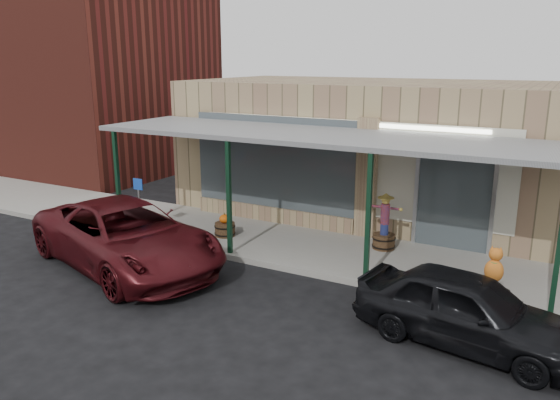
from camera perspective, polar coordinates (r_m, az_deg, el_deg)
The scene contains 10 objects.
ground at distance 11.38m, azimuth -3.62°, elevation -11.00°, with size 120.00×120.00×0.00m, color black.
sidewalk at distance 14.29m, azimuth 4.10°, elevation -5.21°, with size 40.00×3.20×0.15m, color gray.
storefront at distance 17.92m, azimuth 10.33°, elevation 5.35°, with size 12.00×6.25×4.20m.
awning at distance 13.54m, azimuth 4.26°, elevation 6.50°, with size 12.00×3.00×3.04m.
block_buildings_near at distance 18.23m, azimuth 17.72°, elevation 10.35°, with size 61.00×8.00×8.00m.
barrel_scarecrow at distance 14.23m, azimuth 10.84°, elevation -3.10°, with size 0.89×0.67×1.47m.
barrel_pumpkin at distance 15.11m, azimuth -5.78°, elevation -2.89°, with size 0.62×0.62×0.66m.
handicap_sign at distance 15.72m, azimuth -14.55°, elevation 0.24°, with size 0.32×0.04×1.53m.
parked_sedan at distance 10.24m, azimuth 18.95°, elevation -10.73°, with size 4.11×2.17×1.60m.
car_maroon at distance 13.61m, azimuth -15.81°, elevation -3.62°, with size 2.61×5.65×1.57m, color #480E13.
Camera 1 is at (5.52, -8.65, 4.93)m, focal length 35.00 mm.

